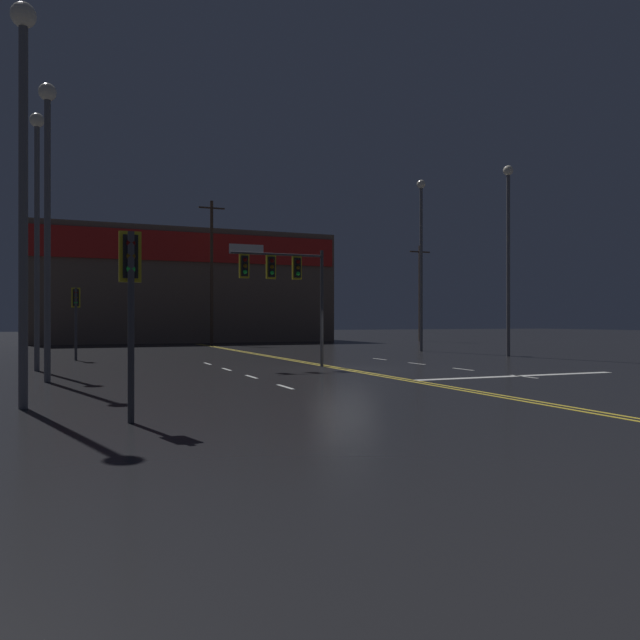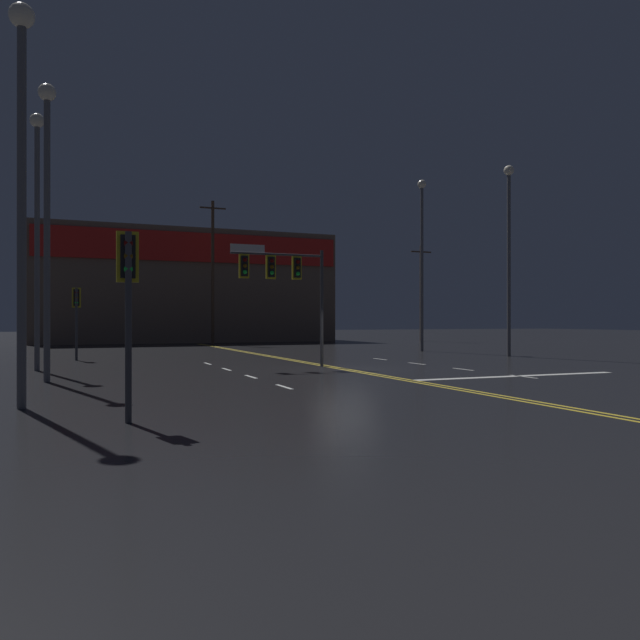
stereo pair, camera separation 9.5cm
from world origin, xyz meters
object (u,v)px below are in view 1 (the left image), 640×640
object	(u,v)px
traffic_signal_corner_northwest	(76,307)
streetlight_near_right	(37,208)
streetlight_far_right	(47,192)
streetlight_far_median	(508,236)
streetlight_median_approach	(23,148)
traffic_signal_corner_southwest	(130,282)
traffic_signal_median	(283,275)
streetlight_far_left	(421,244)

from	to	relation	value
traffic_signal_corner_northwest	streetlight_near_right	distance (m)	7.56
streetlight_far_right	streetlight_far_median	size ratio (longest dim) A/B	0.91
streetlight_median_approach	streetlight_far_median	xyz separation A→B (m)	(23.60, 12.50, 0.81)
streetlight_far_right	traffic_signal_corner_southwest	bearing A→B (deg)	-79.62
streetlight_near_right	streetlight_far_median	world-z (taller)	streetlight_far_median
streetlight_far_median	traffic_signal_median	bearing A→B (deg)	-167.63
streetlight_near_right	streetlight_far_left	bearing A→B (deg)	19.55
streetlight_far_left	streetlight_far_median	xyz separation A→B (m)	(1.36, -6.87, -0.28)
traffic_signal_median	streetlight_far_left	world-z (taller)	streetlight_far_left
streetlight_near_right	streetlight_far_median	xyz separation A→B (m)	(23.73, 1.07, 0.24)
streetlight_far_left	streetlight_median_approach	bearing A→B (deg)	-138.94
traffic_signal_corner_northwest	streetlight_near_right	world-z (taller)	streetlight_near_right
streetlight_far_left	streetlight_far_right	bearing A→B (deg)	-149.26
streetlight_near_right	streetlight_median_approach	bearing A→B (deg)	-89.31
traffic_signal_corner_northwest	streetlight_far_median	size ratio (longest dim) A/B	0.34
traffic_signal_median	streetlight_far_median	size ratio (longest dim) A/B	0.47
traffic_signal_median	streetlight_far_right	xyz separation A→B (m)	(-8.99, -3.02, 2.21)
streetlight_median_approach	streetlight_far_right	bearing A→B (deg)	86.83
traffic_signal_median	streetlight_median_approach	world-z (taller)	streetlight_median_approach
traffic_signal_corner_northwest	streetlight_near_right	bearing A→B (deg)	-103.48
traffic_signal_median	streetlight_far_median	xyz separation A→B (m)	(14.25, 3.12, 2.75)
streetlight_near_right	streetlight_far_median	bearing A→B (deg)	2.59
streetlight_far_right	streetlight_far_median	xyz separation A→B (m)	(23.24, 6.14, 0.54)
streetlight_near_right	traffic_signal_median	bearing A→B (deg)	-12.20
traffic_signal_corner_southwest	streetlight_median_approach	distance (m)	4.66
traffic_signal_median	streetlight_median_approach	bearing A→B (deg)	-134.90
streetlight_near_right	streetlight_median_approach	xyz separation A→B (m)	(0.14, -11.43, -0.57)
streetlight_near_right	traffic_signal_corner_southwest	bearing A→B (deg)	-81.34
traffic_signal_corner_southwest	streetlight_median_approach	world-z (taller)	streetlight_median_approach
traffic_signal_median	streetlight_near_right	distance (m)	10.02
traffic_signal_corner_southwest	streetlight_far_left	size ratio (longest dim) A/B	0.33
streetlight_near_right	streetlight_far_right	size ratio (longest dim) A/B	1.06
traffic_signal_median	streetlight_far_left	distance (m)	16.59
traffic_signal_median	streetlight_far_left	bearing A→B (deg)	37.79
streetlight_far_left	traffic_signal_corner_northwest	bearing A→B (deg)	-175.72
traffic_signal_median	streetlight_near_right	bearing A→B (deg)	167.80
traffic_signal_median	streetlight_median_approach	size ratio (longest dim) A/B	0.55
traffic_signal_median	traffic_signal_corner_southwest	xyz separation A→B (m)	(-7.31, -12.20, -1.16)
streetlight_near_right	streetlight_far_median	size ratio (longest dim) A/B	0.96
traffic_signal_median	streetlight_far_left	xyz separation A→B (m)	(12.89, 10.00, 3.04)
streetlight_far_right	streetlight_far_left	bearing A→B (deg)	30.74
traffic_signal_corner_northwest	streetlight_median_approach	distance (m)	18.15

